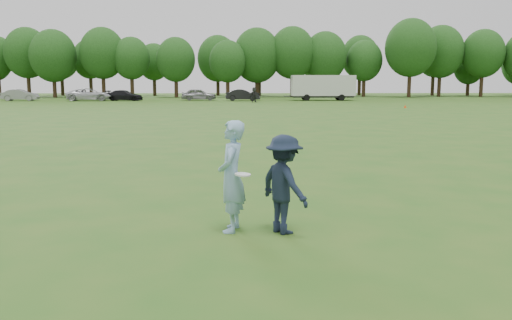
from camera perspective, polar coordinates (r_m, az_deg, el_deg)
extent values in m
plane|color=#275818|center=(9.41, -2.65, -7.54)|extent=(200.00, 200.00, 0.00)
imported|color=#89B2D4|center=(9.25, -2.58, -1.73)|extent=(0.54, 0.75, 1.91)
imported|color=#162032|center=(9.16, 2.98, -2.57)|extent=(1.12, 1.25, 1.68)
imported|color=#2A2A2A|center=(63.54, -0.19, 6.88)|extent=(1.69, 1.24, 1.77)
imported|color=gray|center=(74.36, -23.58, 6.28)|extent=(4.49, 1.90, 1.44)
imported|color=silver|center=(71.27, -17.12, 6.59)|extent=(5.79, 3.06, 1.55)
imported|color=black|center=(70.58, -13.67, 6.62)|extent=(4.72, 2.31, 1.32)
imported|color=gray|center=(69.96, -6.04, 6.87)|extent=(4.52, 2.03, 1.51)
imported|color=black|center=(68.55, -1.42, 6.85)|extent=(4.41, 1.80, 1.42)
cone|color=#E8410C|center=(52.68, 15.43, 5.47)|extent=(0.28, 0.28, 0.30)
cylinder|color=white|center=(9.03, -1.40, -1.54)|extent=(0.28, 0.28, 0.06)
cube|color=silver|center=(70.17, 7.06, 7.79)|extent=(8.00, 2.50, 2.60)
cube|color=black|center=(70.20, 7.03, 6.65)|extent=(7.60, 2.30, 0.25)
cylinder|color=black|center=(68.66, 5.36, 6.56)|extent=(0.80, 0.25, 0.80)
cylinder|color=black|center=(71.14, 5.12, 6.62)|extent=(0.80, 0.25, 0.80)
cylinder|color=black|center=(69.34, 9.00, 6.51)|extent=(0.80, 0.25, 0.80)
cylinder|color=black|center=(71.80, 8.63, 6.58)|extent=(0.80, 0.25, 0.80)
cube|color=#333333|center=(69.67, 3.43, 6.73)|extent=(1.20, 0.15, 0.12)
cylinder|color=#332114|center=(91.06, -22.80, 7.35)|extent=(0.56, 0.56, 3.83)
ellipsoid|color=#1A3E14|center=(91.15, -22.97, 10.35)|extent=(6.75, 6.75, 7.76)
cylinder|color=#332114|center=(86.61, -20.44, 7.26)|extent=(0.56, 0.56, 3.25)
ellipsoid|color=#1A3E14|center=(86.68, -20.59, 10.23)|extent=(6.76, 6.76, 7.78)
cylinder|color=#332114|center=(85.01, -15.74, 7.61)|extent=(0.56, 0.56, 3.71)
ellipsoid|color=#1A3E14|center=(85.09, -15.87, 10.77)|extent=(6.68, 6.68, 7.68)
cylinder|color=#332114|center=(83.70, -12.91, 7.62)|extent=(0.56, 0.56, 3.46)
ellipsoid|color=#1A3E14|center=(83.76, -13.00, 10.40)|extent=(5.49, 5.49, 6.31)
cylinder|color=#332114|center=(82.55, -8.39, 7.62)|extent=(0.56, 0.56, 3.14)
ellipsoid|color=#1A3E14|center=(82.60, -8.45, 10.42)|extent=(5.78, 5.78, 6.64)
cylinder|color=#332114|center=(81.76, -2.99, 7.65)|extent=(0.56, 0.56, 3.01)
ellipsoid|color=#1A3E14|center=(81.80, -3.01, 10.33)|extent=(5.46, 5.46, 6.28)
cylinder|color=#332114|center=(84.17, 0.09, 7.76)|extent=(0.56, 0.56, 3.23)
ellipsoid|color=#1A3E14|center=(84.24, 0.09, 10.96)|extent=(7.29, 7.29, 8.38)
cylinder|color=#332114|center=(84.41, 3.80, 7.92)|extent=(0.56, 0.56, 3.77)
ellipsoid|color=#1A3E14|center=(84.51, 3.84, 11.21)|extent=(6.95, 6.95, 8.00)
cylinder|color=#332114|center=(85.64, 7.22, 7.73)|extent=(0.56, 0.56, 3.33)
ellipsoid|color=#1A3E14|center=(85.71, 7.28, 10.75)|extent=(6.71, 6.71, 7.71)
cylinder|color=#332114|center=(87.06, 11.27, 7.61)|extent=(0.56, 0.56, 3.22)
ellipsoid|color=#1A3E14|center=(87.10, 11.34, 10.22)|extent=(5.54, 5.54, 6.37)
cylinder|color=#332114|center=(85.85, 15.82, 7.76)|extent=(0.56, 0.56, 4.15)
ellipsoid|color=#1A3E14|center=(85.98, 15.97, 11.29)|extent=(7.59, 7.59, 8.73)
cylinder|color=#332114|center=(91.08, 18.72, 7.59)|extent=(0.56, 0.56, 3.95)
ellipsoid|color=#1A3E14|center=(91.19, 18.87, 10.74)|extent=(7.16, 7.16, 8.24)
cylinder|color=#332114|center=(92.12, 22.63, 7.38)|extent=(0.56, 0.56, 3.90)
ellipsoid|color=#1A3E14|center=(92.21, 22.79, 10.30)|extent=(6.49, 6.49, 7.46)
cylinder|color=#332114|center=(97.66, -19.71, 7.48)|extent=(0.56, 0.56, 3.62)
ellipsoid|color=#1A3E14|center=(97.72, -19.84, 9.98)|extent=(5.80, 5.80, 6.67)
cylinder|color=#332114|center=(93.67, -16.98, 7.58)|extent=(0.56, 0.56, 3.61)
ellipsoid|color=#1A3E14|center=(93.73, -17.09, 10.13)|extent=(5.58, 5.58, 6.42)
cylinder|color=#332114|center=(92.06, -10.63, 7.69)|extent=(0.56, 0.56, 3.29)
ellipsoid|color=#1A3E14|center=(92.10, -10.70, 10.12)|extent=(5.30, 5.30, 6.09)
cylinder|color=#332114|center=(92.52, -4.03, 7.81)|extent=(0.56, 0.56, 3.28)
ellipsoid|color=#1A3E14|center=(92.58, -4.06, 10.61)|extent=(6.78, 6.78, 7.79)
cylinder|color=#332114|center=(90.96, 0.35, 7.77)|extent=(0.56, 0.56, 3.11)
ellipsoid|color=#1A3E14|center=(91.00, 0.36, 10.18)|extent=(5.34, 5.34, 6.14)
cylinder|color=#332114|center=(93.18, 6.18, 7.85)|extent=(0.56, 0.56, 3.50)
ellipsoid|color=#1A3E14|center=(93.23, 6.22, 10.19)|extent=(4.82, 4.82, 5.54)
cylinder|color=#332114|center=(95.14, 10.82, 7.86)|extent=(0.56, 0.56, 3.80)
ellipsoid|color=#1A3E14|center=(95.22, 10.90, 10.62)|extent=(6.34, 6.34, 7.29)
cylinder|color=#332114|center=(96.80, 18.10, 7.61)|extent=(0.56, 0.56, 3.84)
ellipsoid|color=#1A3E14|center=(96.86, 18.21, 10.03)|extent=(5.09, 5.09, 5.86)
cylinder|color=#332114|center=(97.73, 21.39, 7.08)|extent=(0.56, 0.56, 2.58)
ellipsoid|color=#1A3E14|center=(97.74, 21.49, 9.05)|extent=(4.86, 4.86, 5.59)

